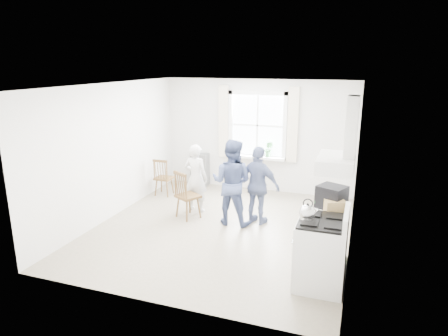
% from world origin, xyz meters
% --- Properties ---
extents(room_shell, '(4.62, 5.12, 2.64)m').
position_xyz_m(room_shell, '(0.00, 0.00, 1.30)').
color(room_shell, gray).
rests_on(room_shell, ground).
extents(window_assembly, '(1.88, 0.24, 1.70)m').
position_xyz_m(window_assembly, '(0.00, 2.45, 1.46)').
color(window_assembly, white).
rests_on(window_assembly, room_shell).
extents(range_hood, '(0.45, 0.76, 0.94)m').
position_xyz_m(range_hood, '(2.07, -1.35, 1.90)').
color(range_hood, white).
rests_on(range_hood, room_shell).
extents(shelf_unit, '(0.40, 0.30, 0.80)m').
position_xyz_m(shelf_unit, '(-1.40, 2.33, 0.40)').
color(shelf_unit, slate).
rests_on(shelf_unit, ground).
extents(gas_stove, '(0.68, 0.76, 1.12)m').
position_xyz_m(gas_stove, '(1.91, -1.35, 0.48)').
color(gas_stove, silver).
rests_on(gas_stove, ground).
extents(kettle, '(0.22, 0.22, 0.30)m').
position_xyz_m(kettle, '(1.71, -1.42, 1.05)').
color(kettle, silver).
rests_on(kettle, gas_stove).
extents(low_cabinet, '(0.50, 0.55, 0.90)m').
position_xyz_m(low_cabinet, '(1.98, -0.65, 0.45)').
color(low_cabinet, white).
rests_on(low_cabinet, ground).
extents(stereo_stack, '(0.48, 0.46, 0.34)m').
position_xyz_m(stereo_stack, '(1.96, -0.70, 1.07)').
color(stereo_stack, black).
rests_on(stereo_stack, low_cabinet).
extents(cardboard_box, '(0.33, 0.28, 0.18)m').
position_xyz_m(cardboard_box, '(2.02, -0.87, 0.99)').
color(cardboard_box, tan).
rests_on(cardboard_box, low_cabinet).
extents(windsor_chair_a, '(0.37, 0.36, 0.87)m').
position_xyz_m(windsor_chair_a, '(-1.90, 1.29, 0.53)').
color(windsor_chair_a, '#4F3519').
rests_on(windsor_chair_a, ground).
extents(windsor_chair_b, '(0.55, 0.54, 0.96)m').
position_xyz_m(windsor_chair_b, '(-0.86, 0.21, 0.59)').
color(windsor_chair_b, '#4F3519').
rests_on(windsor_chair_b, ground).
extents(person_left, '(0.56, 0.56, 1.40)m').
position_xyz_m(person_left, '(-0.80, 0.69, 0.70)').
color(person_left, silver).
rests_on(person_left, ground).
extents(person_mid, '(0.81, 0.81, 1.62)m').
position_xyz_m(person_mid, '(0.09, 0.31, 0.81)').
color(person_mid, '#404D76').
rests_on(person_mid, ground).
extents(person_right, '(1.07, 1.07, 1.49)m').
position_xyz_m(person_right, '(0.56, 0.47, 0.74)').
color(person_right, navy).
rests_on(person_right, ground).
extents(potted_plant, '(0.22, 0.22, 0.36)m').
position_xyz_m(potted_plant, '(0.31, 2.36, 1.03)').
color(potted_plant, '#367939').
rests_on(potted_plant, window_assembly).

